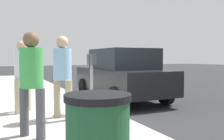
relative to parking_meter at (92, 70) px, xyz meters
The scene contains 6 objects.
ground_plane 1.27m from the parking_meter, 101.58° to the right, with size 80.00×80.00×0.00m, color #2B2B2D.
parking_meter is the anchor object (origin of this frame).
pedestrian_at_meter 0.86m from the parking_meter, 112.67° to the left, with size 0.50×0.39×1.79m.
pedestrian_bystander 2.06m from the parking_meter, 130.87° to the left, with size 0.46×0.38×1.75m.
parking_officer 1.67m from the parking_meter, 64.62° to the left, with size 0.43×0.40×1.73m.
parked_sedan_near 2.73m from the parking_meter, 42.82° to the right, with size 4.42×2.00×1.77m.
Camera 1 is at (-5.43, 2.58, 1.48)m, focal length 39.21 mm.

